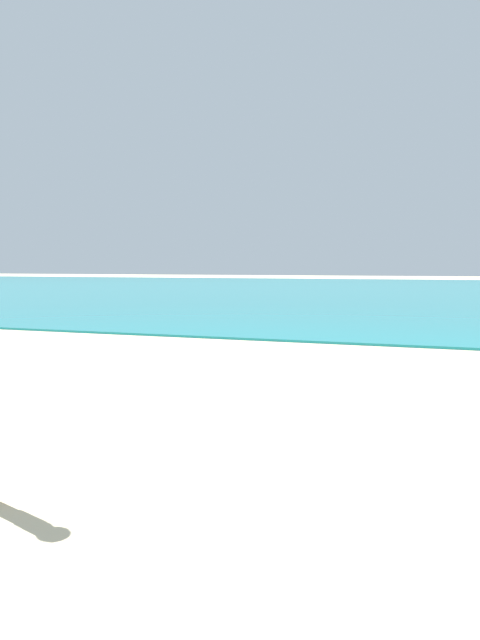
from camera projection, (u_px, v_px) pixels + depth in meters
water at (416, 290)px, 41.04m from camera, size 160.00×60.00×0.06m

